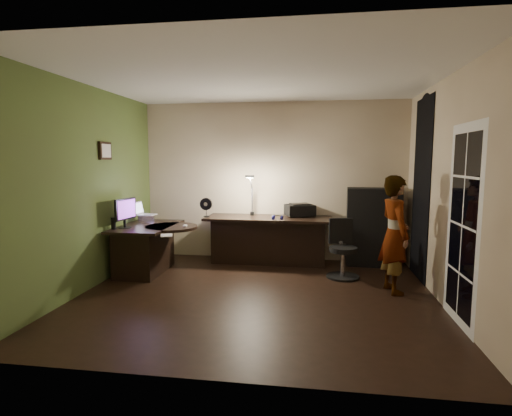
# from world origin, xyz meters

# --- Properties ---
(floor) EXTENTS (4.50, 4.00, 0.01)m
(floor) POSITION_xyz_m (0.00, 0.00, -0.01)
(floor) COLOR black
(floor) RESTS_ON ground
(ceiling) EXTENTS (4.50, 4.00, 0.01)m
(ceiling) POSITION_xyz_m (0.00, 0.00, 2.71)
(ceiling) COLOR silver
(ceiling) RESTS_ON floor
(wall_back) EXTENTS (4.50, 0.01, 2.70)m
(wall_back) POSITION_xyz_m (0.00, 2.00, 1.35)
(wall_back) COLOR #C2AE8D
(wall_back) RESTS_ON floor
(wall_front) EXTENTS (4.50, 0.01, 2.70)m
(wall_front) POSITION_xyz_m (0.00, -2.00, 1.35)
(wall_front) COLOR #C2AE8D
(wall_front) RESTS_ON floor
(wall_left) EXTENTS (0.01, 4.00, 2.70)m
(wall_left) POSITION_xyz_m (-2.25, 0.00, 1.35)
(wall_left) COLOR #C2AE8D
(wall_left) RESTS_ON floor
(wall_right) EXTENTS (0.01, 4.00, 2.70)m
(wall_right) POSITION_xyz_m (2.25, 0.00, 1.35)
(wall_right) COLOR #C2AE8D
(wall_right) RESTS_ON floor
(green_wall_overlay) EXTENTS (0.00, 4.00, 2.70)m
(green_wall_overlay) POSITION_xyz_m (-2.24, 0.00, 1.35)
(green_wall_overlay) COLOR #4C622C
(green_wall_overlay) RESTS_ON floor
(arched_doorway) EXTENTS (0.01, 0.90, 2.60)m
(arched_doorway) POSITION_xyz_m (2.24, 1.15, 1.30)
(arched_doorway) COLOR black
(arched_doorway) RESTS_ON floor
(french_door) EXTENTS (0.02, 0.92, 2.10)m
(french_door) POSITION_xyz_m (2.24, -0.55, 1.05)
(french_door) COLOR white
(french_door) RESTS_ON floor
(framed_picture) EXTENTS (0.04, 0.30, 0.25)m
(framed_picture) POSITION_xyz_m (-2.22, 0.45, 1.85)
(framed_picture) COLOR black
(framed_picture) RESTS_ON wall_left
(desk_left) EXTENTS (0.79, 1.28, 0.73)m
(desk_left) POSITION_xyz_m (-1.80, 0.82, 0.37)
(desk_left) COLOR black
(desk_left) RESTS_ON floor
(desk_right) EXTENTS (2.09, 0.76, 0.78)m
(desk_right) POSITION_xyz_m (-0.03, 1.63, 0.39)
(desk_right) COLOR black
(desk_right) RESTS_ON floor
(cabinet) EXTENTS (0.86, 0.46, 1.27)m
(cabinet) POSITION_xyz_m (1.68, 1.78, 0.63)
(cabinet) COLOR black
(cabinet) RESTS_ON floor
(laptop_stand) EXTENTS (0.29, 0.26, 0.10)m
(laptop_stand) POSITION_xyz_m (-1.99, 1.26, 0.77)
(laptop_stand) COLOR silver
(laptop_stand) RESTS_ON desk_left
(laptop) EXTENTS (0.33, 0.31, 0.21)m
(laptop) POSITION_xyz_m (-1.99, 1.26, 0.93)
(laptop) COLOR silver
(laptop) RESTS_ON laptop_stand
(monitor) EXTENTS (0.16, 0.49, 0.32)m
(monitor) POSITION_xyz_m (-2.03, 0.57, 0.88)
(monitor) COLOR black
(monitor) RESTS_ON desk_left
(mouse) EXTENTS (0.10, 0.12, 0.04)m
(mouse) POSITION_xyz_m (-1.19, 0.82, 0.74)
(mouse) COLOR silver
(mouse) RESTS_ON desk_left
(phone) EXTENTS (0.06, 0.12, 0.01)m
(phone) POSITION_xyz_m (-1.68, 0.72, 0.73)
(phone) COLOR black
(phone) RESTS_ON desk_left
(pen) EXTENTS (0.07, 0.13, 0.01)m
(pen) POSITION_xyz_m (-1.23, 0.91, 0.73)
(pen) COLOR black
(pen) RESTS_ON desk_left
(speaker) EXTENTS (0.09, 0.09, 0.18)m
(speaker) POSITION_xyz_m (-2.13, 0.43, 0.81)
(speaker) COLOR black
(speaker) RESTS_ON desk_left
(notepad) EXTENTS (0.21, 0.25, 0.01)m
(notepad) POSITION_xyz_m (-1.21, 0.11, 0.73)
(notepad) COLOR silver
(notepad) RESTS_ON desk_left
(desk_fan) EXTENTS (0.20, 0.11, 0.31)m
(desk_fan) POSITION_xyz_m (-1.03, 1.44, 0.95)
(desk_fan) COLOR black
(desk_fan) RESTS_ON desk_right
(headphones) EXTENTS (0.18, 0.13, 0.08)m
(headphones) POSITION_xyz_m (0.16, 1.27, 0.83)
(headphones) COLOR #26289C
(headphones) RESTS_ON desk_right
(printer) EXTENTS (0.55, 0.49, 0.20)m
(printer) POSITION_xyz_m (0.48, 1.80, 0.90)
(printer) COLOR black
(printer) RESTS_ON desk_right
(desk_lamp) EXTENTS (0.22, 0.35, 0.73)m
(desk_lamp) POSITION_xyz_m (-0.31, 1.71, 1.16)
(desk_lamp) COLOR black
(desk_lamp) RESTS_ON desk_right
(office_chair) EXTENTS (0.55, 0.55, 0.86)m
(office_chair) POSITION_xyz_m (1.15, 0.97, 0.43)
(office_chair) COLOR black
(office_chair) RESTS_ON floor
(person) EXTENTS (0.49, 0.62, 1.53)m
(person) POSITION_xyz_m (1.76, 0.42, 0.76)
(person) COLOR #D8A88C
(person) RESTS_ON floor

